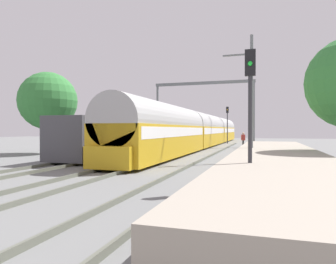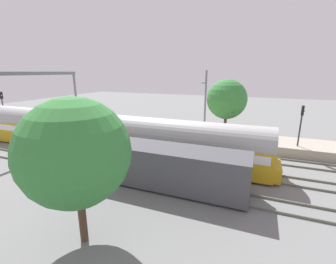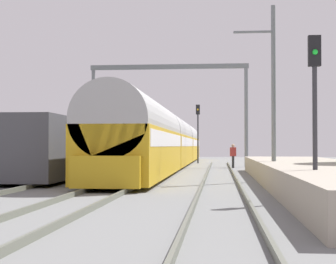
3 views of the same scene
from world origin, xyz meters
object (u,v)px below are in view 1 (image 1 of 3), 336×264
object	(u,v)px
catenary_gantry	(203,100)
person_crossing	(243,139)
railway_signal_near	(250,99)
freight_car	(114,137)
passenger_train	(204,130)
railway_signal_far	(227,120)

from	to	relation	value
catenary_gantry	person_crossing	bearing A→B (deg)	-23.77
railway_signal_near	catenary_gantry	bearing A→B (deg)	104.15
person_crossing	railway_signal_near	bearing A→B (deg)	-103.00
freight_car	catenary_gantry	distance (m)	16.90
passenger_train	railway_signal_near	size ratio (longest dim) A/B	10.22
freight_car	railway_signal_near	xyz separation A→B (m)	(10.51, -10.30, 1.62)
passenger_train	railway_signal_near	distance (m)	27.51
person_crossing	freight_car	bearing A→B (deg)	-139.59
railway_signal_near	person_crossing	bearing A→B (deg)	94.19
person_crossing	railway_signal_far	world-z (taller)	railway_signal_far
freight_car	catenary_gantry	size ratio (longest dim) A/B	1.07
passenger_train	freight_car	bearing A→B (deg)	-103.40
railway_signal_far	catenary_gantry	xyz separation A→B (m)	(-1.92, -8.51, 2.19)
freight_car	catenary_gantry	bearing A→B (deg)	76.22
passenger_train	railway_signal_near	bearing A→B (deg)	-76.09
person_crossing	railway_signal_far	size ratio (longest dim) A/B	0.32
person_crossing	railway_signal_far	bearing A→B (deg)	88.19
passenger_train	catenary_gantry	xyz separation A→B (m)	(0.00, -0.46, 3.63)
person_crossing	catenary_gantry	world-z (taller)	catenary_gantry
passenger_train	railway_signal_far	bearing A→B (deg)	76.60
passenger_train	person_crossing	world-z (taller)	passenger_train
freight_car	person_crossing	distance (m)	16.32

